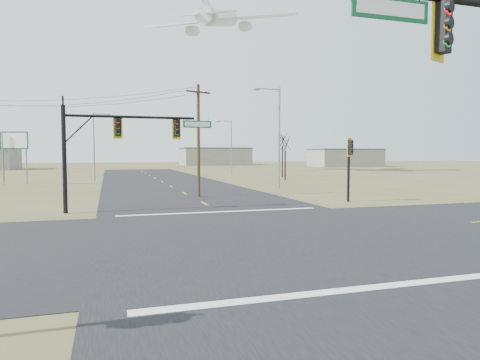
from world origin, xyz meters
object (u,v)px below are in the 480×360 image
at_px(bare_tree_d, 283,139).
at_px(streetlight_a, 277,132).
at_px(mast_arm_far, 122,135).
at_px(highway_sign, 14,147).
at_px(bare_tree_c, 285,143).
at_px(streetlight_b, 230,144).
at_px(pedestal_signal_ne, 350,155).
at_px(streetlight_c, 96,143).
at_px(utility_pole_near, 198,139).
at_px(bare_tree_b, 3,145).

bearing_deg(bare_tree_d, streetlight_a, -114.41).
bearing_deg(mast_arm_far, highway_sign, 95.52).
bearing_deg(mast_arm_far, bare_tree_c, 32.78).
bearing_deg(streetlight_b, pedestal_signal_ne, -105.32).
bearing_deg(pedestal_signal_ne, highway_sign, 111.48).
height_order(pedestal_signal_ne, streetlight_c, streetlight_c).
bearing_deg(utility_pole_near, streetlight_a, 33.69).
bearing_deg(bare_tree_c, mast_arm_far, -130.58).
xyz_separation_m(pedestal_signal_ne, streetlight_c, (-17.92, 29.52, 1.48)).
height_order(utility_pole_near, streetlight_a, streetlight_a).
relative_size(streetlight_a, bare_tree_c, 1.61).
distance_m(bare_tree_b, bare_tree_d, 37.08).
relative_size(pedestal_signal_ne, bare_tree_c, 0.74).
bearing_deg(pedestal_signal_ne, streetlight_c, 97.29).
bearing_deg(utility_pole_near, streetlight_b, 69.84).
bearing_deg(bare_tree_d, bare_tree_b, 176.74).
relative_size(highway_sign, streetlight_b, 0.67).
distance_m(highway_sign, bare_tree_d, 34.76).
bearing_deg(streetlight_c, bare_tree_c, 7.43).
bearing_deg(bare_tree_b, streetlight_b, 9.61).
relative_size(mast_arm_far, streetlight_b, 1.00).
bearing_deg(streetlight_b, bare_tree_b, 177.41).
relative_size(mast_arm_far, bare_tree_b, 1.56).
xyz_separation_m(streetlight_c, bare_tree_d, (25.87, 1.60, 0.82)).
height_order(mast_arm_far, streetlight_b, streetlight_b).
distance_m(pedestal_signal_ne, bare_tree_c, 25.08).
distance_m(pedestal_signal_ne, bare_tree_d, 32.20).
distance_m(utility_pole_near, highway_sign, 25.63).
height_order(bare_tree_c, bare_tree_d, bare_tree_d).
relative_size(mast_arm_far, streetlight_c, 1.03).
height_order(highway_sign, streetlight_a, streetlight_a).
bearing_deg(utility_pole_near, bare_tree_b, 126.18).
xyz_separation_m(mast_arm_far, pedestal_signal_ne, (15.69, 0.32, -1.21)).
bearing_deg(mast_arm_far, streetlight_b, 48.75).
distance_m(pedestal_signal_ne, streetlight_c, 34.57).
relative_size(bare_tree_b, bare_tree_d, 0.81).
bearing_deg(streetlight_b, bare_tree_d, -63.78).
xyz_separation_m(pedestal_signal_ne, bare_tree_c, (5.50, 24.42, 1.55)).
height_order(utility_pole_near, bare_tree_b, utility_pole_near).
bearing_deg(highway_sign, bare_tree_d, 26.83).
bearing_deg(bare_tree_b, pedestal_signal_ne, -48.84).
distance_m(highway_sign, streetlight_b, 31.13).
bearing_deg(utility_pole_near, bare_tree_d, 54.36).
bearing_deg(bare_tree_b, bare_tree_c, -14.30).
distance_m(streetlight_a, bare_tree_b, 35.23).
relative_size(utility_pole_near, streetlight_a, 0.89).
height_order(streetlight_a, streetlight_c, streetlight_a).
bearing_deg(mast_arm_far, utility_pole_near, 32.19).
xyz_separation_m(utility_pole_near, highway_sign, (-16.80, 19.35, -0.45)).
height_order(streetlight_c, bare_tree_b, streetlight_c).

